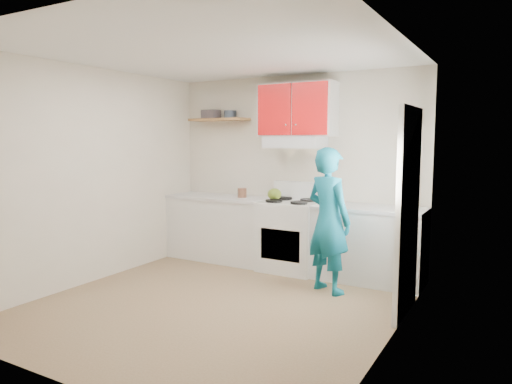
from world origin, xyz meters
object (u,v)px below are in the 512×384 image
Objects in this scene: stove at (291,236)px; person at (329,220)px; tin at (230,114)px; kettle at (274,194)px; crock at (242,194)px.

person is at bearing -38.47° from stove.
tin reaches higher than kettle.
kettle is at bearing -12.24° from tin.
stove is 4.92× the size of kettle.
stove is 0.60m from kettle.
crock is at bearing 176.87° from stove.
person is (1.83, -0.80, -1.27)m from tin.
person is at bearing -22.62° from crock.
stove is 0.56× the size of person.
stove is 0.94m from crock.
tin is at bearing 167.81° from kettle.
tin reaches higher than person.
person is (0.75, -0.60, 0.36)m from stove.
crock is (-0.78, 0.04, 0.52)m from stove.
crock is at bearing 0.51° from person.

